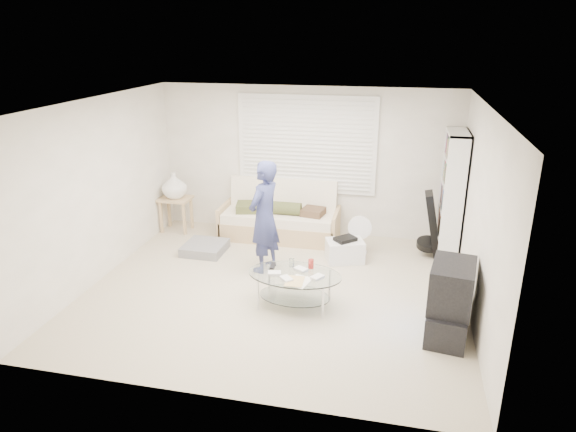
% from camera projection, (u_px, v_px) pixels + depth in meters
% --- Properties ---
extents(ground, '(5.00, 5.00, 0.00)m').
position_uv_depth(ground, '(275.00, 289.00, 6.99)').
color(ground, '#B2A78A').
rests_on(ground, ground).
extents(room_shell, '(5.02, 4.52, 2.51)m').
position_uv_depth(room_shell, '(283.00, 165.00, 6.88)').
color(room_shell, beige).
rests_on(room_shell, ground).
extents(window_blinds, '(2.32, 0.08, 1.62)m').
position_uv_depth(window_blinds, '(306.00, 145.00, 8.49)').
color(window_blinds, silver).
rests_on(window_blinds, ground).
extents(futon_sofa, '(1.98, 0.80, 0.97)m').
position_uv_depth(futon_sofa, '(280.00, 219.00, 8.68)').
color(futon_sofa, tan).
rests_on(futon_sofa, ground).
extents(grey_floor_pillow, '(0.64, 0.64, 0.14)m').
position_uv_depth(grey_floor_pillow, '(205.00, 248.00, 8.16)').
color(grey_floor_pillow, slate).
rests_on(grey_floor_pillow, ground).
extents(side_table, '(0.53, 0.43, 1.06)m').
position_uv_depth(side_table, '(174.00, 188.00, 8.81)').
color(side_table, tan).
rests_on(side_table, ground).
extents(bookshelf, '(0.31, 0.83, 1.97)m').
position_uv_depth(bookshelf, '(451.00, 197.00, 7.68)').
color(bookshelf, white).
rests_on(bookshelf, ground).
extents(guitar_case, '(0.38, 0.38, 1.01)m').
position_uv_depth(guitar_case, '(432.00, 229.00, 7.90)').
color(guitar_case, black).
rests_on(guitar_case, ground).
extents(floor_fan, '(0.38, 0.25, 0.62)m').
position_uv_depth(floor_fan, '(360.00, 231.00, 8.04)').
color(floor_fan, white).
rests_on(floor_fan, ground).
extents(storage_bin, '(0.65, 0.54, 0.39)m').
position_uv_depth(storage_bin, '(345.00, 250.00, 7.81)').
color(storage_bin, white).
rests_on(storage_bin, ground).
extents(tv_unit, '(0.56, 0.88, 0.90)m').
position_uv_depth(tv_unit, '(450.00, 301.00, 5.80)').
color(tv_unit, black).
rests_on(tv_unit, ground).
extents(coffee_table, '(1.22, 0.81, 0.56)m').
position_uv_depth(coffee_table, '(295.00, 280.00, 6.47)').
color(coffee_table, silver).
rests_on(coffee_table, ground).
extents(standing_person, '(0.57, 0.70, 1.65)m').
position_uv_depth(standing_person, '(264.00, 217.00, 7.30)').
color(standing_person, navy).
rests_on(standing_person, ground).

